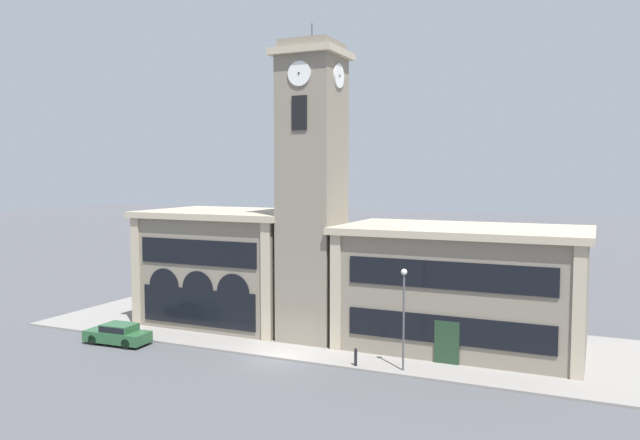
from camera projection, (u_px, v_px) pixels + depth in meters
ground_plane at (278, 360)px, 38.42m from camera, size 300.00×300.00×0.00m
sidewalk_kerb at (323, 333)px, 44.61m from camera, size 42.63×13.62×0.15m
clock_tower at (312, 193)px, 42.21m from camera, size 4.49×4.49×21.43m
town_hall_left_wing at (230, 266)px, 48.08m from camera, size 12.49×9.21×8.65m
town_hall_right_wing at (462, 287)px, 40.80m from camera, size 15.82×9.21×8.04m
parked_car_near at (118, 333)px, 41.92m from camera, size 4.52×1.98×1.40m
street_lamp at (404, 304)px, 35.64m from camera, size 0.36×0.36×5.91m
bollard at (356, 357)px, 36.75m from camera, size 0.18×0.18×1.06m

